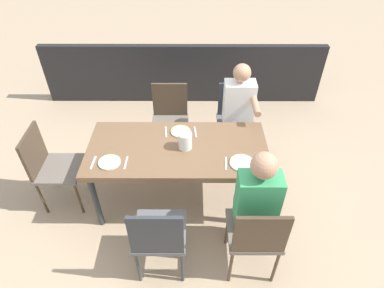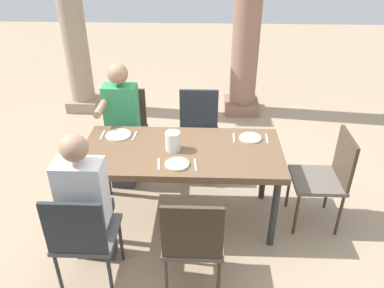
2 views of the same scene
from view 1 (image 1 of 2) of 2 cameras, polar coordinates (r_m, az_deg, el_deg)
name	(u,v)px [view 1 (image 1 of 2)]	position (r m, az deg, el deg)	size (l,w,h in m)	color
ground_plane	(179,199)	(3.68, -2.22, -9.54)	(16.00, 16.00, 0.00)	tan
dining_table	(178,153)	(3.19, -2.53, -1.55)	(1.75, 0.82, 0.76)	brown
chair_west_north	(256,234)	(2.79, 11.11, -15.28)	(0.44, 0.44, 0.93)	#6A6158
chair_west_south	(235,116)	(3.96, 7.63, 4.80)	(0.44, 0.44, 0.92)	#5B5E61
chair_mid_north	(159,235)	(2.77, -5.84, -15.58)	(0.44, 0.44, 0.92)	#5B5E61
chair_mid_south	(170,117)	(3.94, -3.88, 4.79)	(0.44, 0.44, 0.91)	#6A6158
chair_head_east	(50,164)	(3.59, -23.59, -3.21)	(0.44, 0.44, 0.92)	#6A6158
diner_woman_green	(239,116)	(3.72, 8.16, 4.93)	(0.35, 0.49, 1.28)	#3F3F4C
diner_man_white	(255,203)	(2.80, 10.95, -10.11)	(0.35, 0.49, 1.29)	#3F3F4C
patio_railing	(183,74)	(5.00, -1.57, 12.17)	(4.15, 0.10, 0.90)	black
plate_0	(242,163)	(3.00, 8.81, -3.31)	(0.23, 0.23, 0.02)	white
fork_0	(259,163)	(3.03, 11.61, -3.37)	(0.02, 0.17, 0.01)	silver
spoon_0	(226,163)	(2.98, 5.94, -3.41)	(0.02, 0.17, 0.01)	silver
plate_1	(181,131)	(3.32, -2.01, 2.22)	(0.21, 0.21, 0.02)	silver
fork_1	(195,132)	(3.32, 0.58, 2.13)	(0.02, 0.17, 0.01)	silver
spoon_1	(166,132)	(3.33, -4.59, 2.14)	(0.02, 0.17, 0.01)	silver
plate_2	(109,162)	(3.07, -14.28, -3.11)	(0.20, 0.20, 0.02)	white
fork_2	(126,163)	(3.04, -11.51, -3.23)	(0.02, 0.17, 0.01)	silver
spoon_2	(93,163)	(3.11, -16.94, -3.14)	(0.02, 0.17, 0.01)	silver
water_pitcher	(185,141)	(3.09, -1.20, 0.47)	(0.13, 0.13, 0.17)	white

